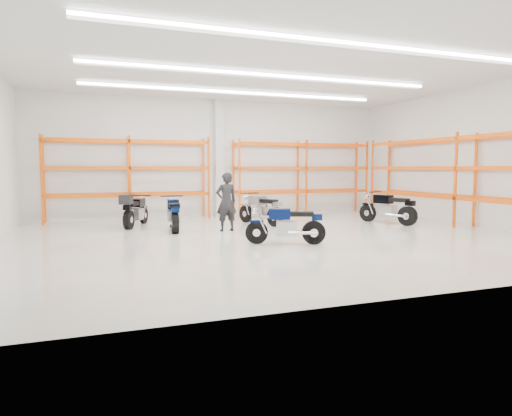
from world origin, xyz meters
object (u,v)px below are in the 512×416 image
object	(u,v)px
motorcycle_back_b	(173,215)
structural_column	(219,158)
motorcycle_back_c	(262,210)
motorcycle_main	(289,226)
standing_man	(226,202)
motorcycle_back_d	(390,209)
motorcycle_back_a	(134,211)

from	to	relation	value
motorcycle_back_b	structural_column	xyz separation A→B (m)	(2.40, 3.52, 1.77)
motorcycle_back_c	motorcycle_main	bearing A→B (deg)	-100.99
motorcycle_back_b	structural_column	bearing A→B (deg)	55.77
motorcycle_back_b	standing_man	size ratio (longest dim) A/B	1.20
motorcycle_main	motorcycle_back_b	distance (m)	4.08
motorcycle_back_b	motorcycle_back_d	distance (m)	7.18
motorcycle_back_a	structural_column	world-z (taller)	structural_column
motorcycle_main	motorcycle_back_c	size ratio (longest dim) A/B	0.92
motorcycle_back_a	standing_man	size ratio (longest dim) A/B	1.13
motorcycle_back_b	motorcycle_back_c	distance (m)	3.04
motorcycle_back_b	motorcycle_main	bearing A→B (deg)	-56.29
motorcycle_main	motorcycle_back_b	xyz separation A→B (m)	(-2.27, 3.40, 0.02)
motorcycle_back_c	structural_column	distance (m)	3.60
motorcycle_back_d	motorcycle_back_b	bearing A→B (deg)	173.53
motorcycle_back_a	motorcycle_main	bearing A→B (deg)	-54.74
motorcycle_back_c	standing_man	world-z (taller)	standing_man
motorcycle_back_a	motorcycle_back_c	world-z (taller)	motorcycle_back_a
motorcycle_back_c	standing_man	size ratio (longest dim) A/B	1.17
motorcycle_back_a	motorcycle_back_c	distance (m)	4.11
motorcycle_back_a	motorcycle_back_b	xyz separation A→B (m)	(1.02, -1.25, -0.03)
motorcycle_back_b	motorcycle_back_c	size ratio (longest dim) A/B	1.02
motorcycle_back_a	standing_man	distance (m)	3.13
motorcycle_main	structural_column	world-z (taller)	structural_column
motorcycle_back_c	standing_man	bearing A→B (deg)	-145.68
motorcycle_main	motorcycle_back_c	xyz separation A→B (m)	(0.75, 3.84, 0.03)
standing_man	motorcycle_back_d	bearing A→B (deg)	173.02
standing_man	structural_column	distance (m)	4.45
motorcycle_back_c	motorcycle_back_d	world-z (taller)	motorcycle_back_d
motorcycle_back_a	motorcycle_back_b	distance (m)	1.62
motorcycle_main	motorcycle_back_a	xyz separation A→B (m)	(-3.29, 4.65, 0.06)
motorcycle_back_c	motorcycle_back_d	xyz separation A→B (m)	(4.12, -1.25, 0.01)
motorcycle_back_d	motorcycle_back_c	bearing A→B (deg)	163.11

